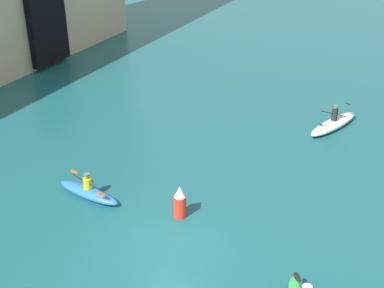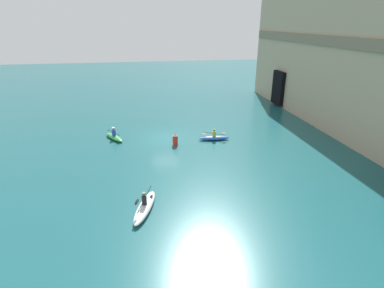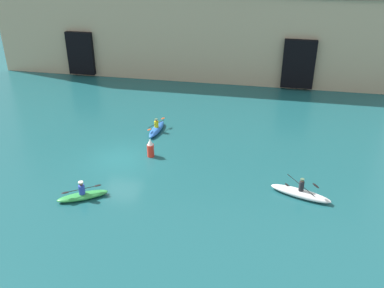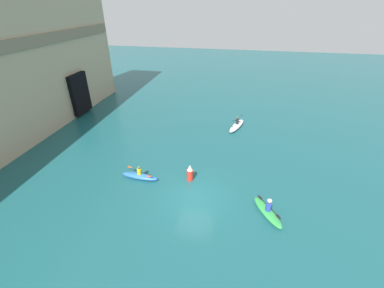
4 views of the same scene
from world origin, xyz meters
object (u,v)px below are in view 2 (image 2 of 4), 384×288
kayak_white (145,207)px  kayak_blue (214,138)px  kayak_green (114,137)px  marker_buoy (175,139)px

kayak_white → kayak_blue: 12.38m
kayak_green → marker_buoy: size_ratio=2.18×
kayak_white → marker_buoy: size_ratio=2.75×
kayak_green → marker_buoy: marker_buoy is taller
kayak_white → kayak_green: kayak_white is taller
kayak_green → kayak_white: bearing=161.3°
marker_buoy → kayak_green: bearing=-114.2°
marker_buoy → kayak_white: bearing=-17.0°
kayak_blue → marker_buoy: 3.81m
kayak_white → kayak_blue: (-10.38, 6.74, -0.01)m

